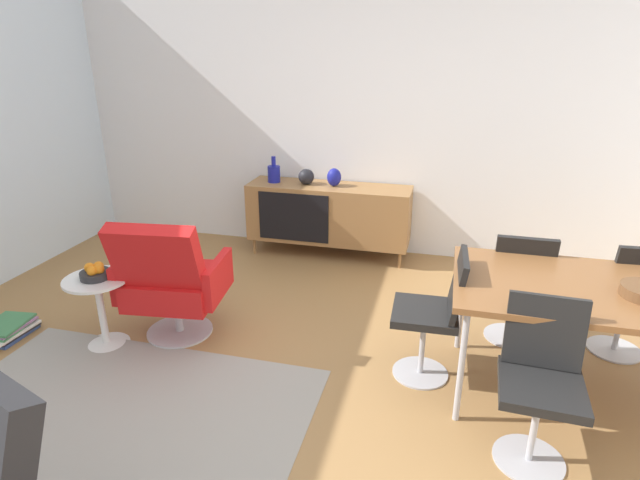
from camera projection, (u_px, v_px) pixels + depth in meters
ground_plane at (315, 403)px, 3.10m from camera, size 8.32×8.32×0.00m
wall_back at (385, 112)px, 4.94m from camera, size 6.80×0.12×2.80m
sideboard at (329, 213)px, 5.13m from camera, size 1.60×0.45×0.72m
vase_cobalt at (306, 177)px, 5.05m from camera, size 0.15×0.15×0.15m
vase_sculptural_dark at (334, 177)px, 4.98m from camera, size 0.14×0.14×0.17m
vase_ceramic_small at (274, 173)px, 5.13m from camera, size 0.12×0.12×0.26m
dining_table at (599, 295)px, 2.90m from camera, size 1.60×0.90×0.74m
dining_chair_back_right at (631, 294)px, 3.41m from camera, size 0.43×0.45×0.86m
dining_chair_back_left at (518, 283)px, 3.57m from camera, size 0.40×0.42×0.86m
dining_chair_near_window at (435, 311)px, 3.19m from camera, size 0.44×0.41×0.86m
dining_chair_front_left at (541, 378)px, 2.56m from camera, size 0.42×0.44×0.86m
lounge_chair_red at (170, 279)px, 3.63m from camera, size 0.78×0.72×0.95m
side_table_round at (100, 304)px, 3.59m from camera, size 0.44×0.44×0.52m
fruit_bowl at (95, 272)px, 3.51m from camera, size 0.20×0.20×0.11m
magazine_stack at (7, 330)px, 3.78m from camera, size 0.31×0.40×0.11m
area_rug at (104, 429)px, 2.88m from camera, size 2.20×1.70×0.01m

